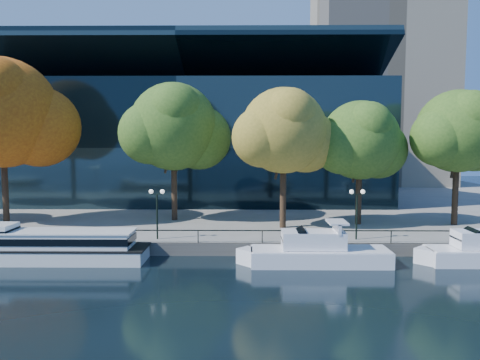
{
  "coord_description": "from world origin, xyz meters",
  "views": [
    {
      "loc": [
        3.65,
        -32.57,
        9.12
      ],
      "look_at": [
        3.22,
        8.0,
        5.47
      ],
      "focal_mm": 35.0,
      "sensor_mm": 36.0,
      "label": 1
    }
  ],
  "objects_px": {
    "tree_4": "(362,142)",
    "tree_1": "(4,115)",
    "tree_5": "(460,133)",
    "lamp_1": "(157,202)",
    "tree_3": "(285,133)",
    "lamp_2": "(357,203)",
    "tour_boat": "(51,246)",
    "tree_2": "(175,129)",
    "cruiser_near": "(314,251)"
  },
  "relations": [
    {
      "from": "tree_2",
      "to": "tree_3",
      "type": "bearing_deg",
      "value": -20.37
    },
    {
      "from": "tree_3",
      "to": "lamp_1",
      "type": "bearing_deg",
      "value": -155.29
    },
    {
      "from": "tree_1",
      "to": "tree_2",
      "type": "xyz_separation_m",
      "value": [
        15.69,
        2.17,
        -1.22
      ]
    },
    {
      "from": "cruiser_near",
      "to": "lamp_1",
      "type": "bearing_deg",
      "value": 161.68
    },
    {
      "from": "tree_1",
      "to": "lamp_1",
      "type": "height_order",
      "value": "tree_1"
    },
    {
      "from": "tree_3",
      "to": "tree_5",
      "type": "distance_m",
      "value": 16.29
    },
    {
      "from": "tree_2",
      "to": "lamp_2",
      "type": "xyz_separation_m",
      "value": [
        15.77,
        -8.78,
        -6.06
      ]
    },
    {
      "from": "tree_4",
      "to": "tree_1",
      "type": "bearing_deg",
      "value": -179.89
    },
    {
      "from": "tree_3",
      "to": "tree_4",
      "type": "height_order",
      "value": "tree_3"
    },
    {
      "from": "tree_2",
      "to": "lamp_2",
      "type": "distance_m",
      "value": 19.04
    },
    {
      "from": "tree_1",
      "to": "lamp_2",
      "type": "distance_m",
      "value": 32.96
    },
    {
      "from": "tree_2",
      "to": "tree_4",
      "type": "bearing_deg",
      "value": -6.8
    },
    {
      "from": "tour_boat",
      "to": "tree_3",
      "type": "relative_size",
      "value": 1.17
    },
    {
      "from": "tree_2",
      "to": "lamp_1",
      "type": "height_order",
      "value": "tree_2"
    },
    {
      "from": "tree_5",
      "to": "lamp_2",
      "type": "xyz_separation_m",
      "value": [
        -10.87,
        -6.44,
        -5.6
      ]
    },
    {
      "from": "tree_1",
      "to": "tree_4",
      "type": "relative_size",
      "value": 1.35
    },
    {
      "from": "cruiser_near",
      "to": "lamp_2",
      "type": "xyz_separation_m",
      "value": [
        3.98,
        3.98,
        2.99
      ]
    },
    {
      "from": "tree_1",
      "to": "tree_4",
      "type": "height_order",
      "value": "tree_1"
    },
    {
      "from": "cruiser_near",
      "to": "lamp_1",
      "type": "relative_size",
      "value": 2.74
    },
    {
      "from": "lamp_1",
      "to": "tree_1",
      "type": "bearing_deg",
      "value": 156.84
    },
    {
      "from": "lamp_1",
      "to": "lamp_2",
      "type": "xyz_separation_m",
      "value": [
        16.01,
        0.0,
        0.0
      ]
    },
    {
      "from": "tour_boat",
      "to": "tree_2",
      "type": "xyz_separation_m",
      "value": [
        7.5,
        12.09,
        8.85
      ]
    },
    {
      "from": "tree_3",
      "to": "tree_4",
      "type": "bearing_deg",
      "value": 13.66
    },
    {
      "from": "tree_3",
      "to": "lamp_2",
      "type": "relative_size",
      "value": 3.13
    },
    {
      "from": "tree_1",
      "to": "tree_5",
      "type": "xyz_separation_m",
      "value": [
        42.34,
        -0.17,
        -1.68
      ]
    },
    {
      "from": "tree_1",
      "to": "tree_4",
      "type": "bearing_deg",
      "value": 0.11
    },
    {
      "from": "tree_5",
      "to": "tour_boat",
      "type": "bearing_deg",
      "value": -164.07
    },
    {
      "from": "lamp_1",
      "to": "cruiser_near",
      "type": "bearing_deg",
      "value": -18.32
    },
    {
      "from": "tree_5",
      "to": "lamp_1",
      "type": "xyz_separation_m",
      "value": [
        -26.89,
        -6.44,
        -5.6
      ]
    },
    {
      "from": "tree_5",
      "to": "lamp_2",
      "type": "bearing_deg",
      "value": -149.35
    },
    {
      "from": "tree_3",
      "to": "tree_5",
      "type": "bearing_deg",
      "value": 5.41
    },
    {
      "from": "tour_boat",
      "to": "lamp_1",
      "type": "bearing_deg",
      "value": 24.48
    },
    {
      "from": "lamp_1",
      "to": "lamp_2",
      "type": "relative_size",
      "value": 1.0
    },
    {
      "from": "tree_5",
      "to": "tree_4",
      "type": "bearing_deg",
      "value": 178.53
    },
    {
      "from": "tree_2",
      "to": "tree_4",
      "type": "height_order",
      "value": "tree_2"
    },
    {
      "from": "tree_2",
      "to": "tree_5",
      "type": "height_order",
      "value": "tree_2"
    },
    {
      "from": "tour_boat",
      "to": "lamp_2",
      "type": "relative_size",
      "value": 3.65
    },
    {
      "from": "cruiser_near",
      "to": "tree_4",
      "type": "distance_m",
      "value": 14.44
    },
    {
      "from": "cruiser_near",
      "to": "tree_4",
      "type": "relative_size",
      "value": 0.95
    },
    {
      "from": "tree_2",
      "to": "lamp_2",
      "type": "height_order",
      "value": "tree_2"
    },
    {
      "from": "cruiser_near",
      "to": "tree_4",
      "type": "xyz_separation_m",
      "value": [
        5.9,
        10.66,
        7.75
      ]
    },
    {
      "from": "tree_1",
      "to": "lamp_2",
      "type": "height_order",
      "value": "tree_1"
    },
    {
      "from": "cruiser_near",
      "to": "tree_5",
      "type": "bearing_deg",
      "value": 35.06
    },
    {
      "from": "tree_2",
      "to": "tree_3",
      "type": "xyz_separation_m",
      "value": [
        10.43,
        -3.87,
        -0.43
      ]
    },
    {
      "from": "cruiser_near",
      "to": "lamp_1",
      "type": "distance_m",
      "value": 13.02
    },
    {
      "from": "tree_1",
      "to": "tree_2",
      "type": "height_order",
      "value": "tree_1"
    },
    {
      "from": "tour_boat",
      "to": "cruiser_near",
      "type": "relative_size",
      "value": 1.33
    },
    {
      "from": "tree_4",
      "to": "lamp_2",
      "type": "xyz_separation_m",
      "value": [
        -1.92,
        -6.67,
        -4.77
      ]
    },
    {
      "from": "tree_3",
      "to": "lamp_2",
      "type": "distance_m",
      "value": 9.18
    },
    {
      "from": "cruiser_near",
      "to": "lamp_1",
      "type": "height_order",
      "value": "lamp_1"
    }
  ]
}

